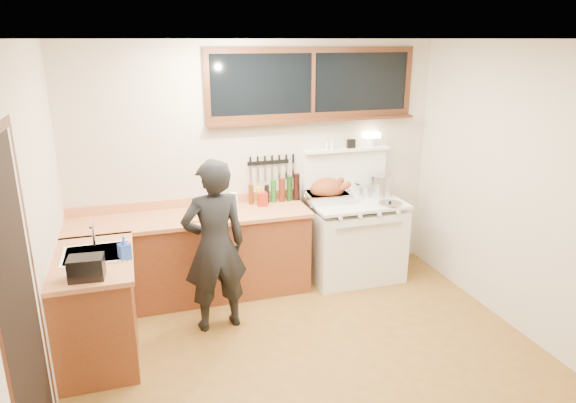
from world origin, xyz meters
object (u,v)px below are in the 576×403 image
object	(u,v)px
man	(215,246)
roast_turkey	(328,192)
cutting_board	(210,212)
vintage_stove	(354,237)

from	to	relation	value
man	roast_turkey	size ratio (longest dim) A/B	3.07
cutting_board	roast_turkey	size ratio (longest dim) A/B	0.71
vintage_stove	man	bearing A→B (deg)	-159.46
vintage_stove	cutting_board	xyz separation A→B (m)	(-1.61, -0.06, 0.48)
cutting_board	roast_turkey	distance (m)	1.32
vintage_stove	cutting_board	bearing A→B (deg)	-177.71
roast_turkey	cutting_board	bearing A→B (deg)	-173.97
man	roast_turkey	world-z (taller)	man
roast_turkey	man	bearing A→B (deg)	-152.91
man	roast_turkey	xyz separation A→B (m)	(1.36, 0.70, 0.19)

